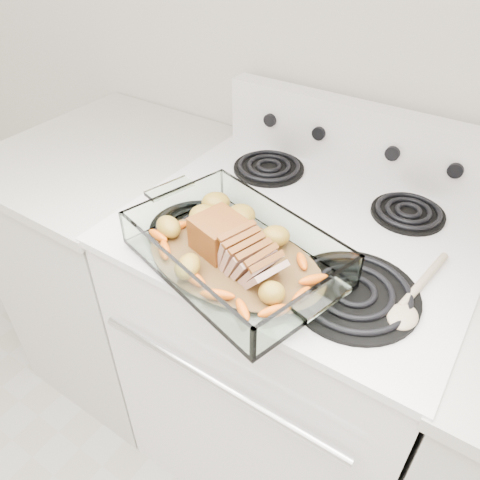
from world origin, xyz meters
The scene contains 6 objects.
electric_range centered at (0.00, 1.66, 0.48)m, with size 0.78×0.70×1.12m.
counter_left centered at (-0.67, 1.66, 0.47)m, with size 0.58×0.68×0.93m.
baking_dish centered at (-0.04, 1.44, 0.96)m, with size 0.41×0.27×0.08m.
pork_roast centered at (-0.06, 1.44, 0.99)m, with size 0.21×0.09×0.08m.
roast_vegetables centered at (-0.05, 1.47, 0.97)m, with size 0.37×0.20×0.05m.
wooden_spoon centered at (0.29, 1.53, 0.95)m, with size 0.05×0.25×0.02m.
Camera 1 is at (0.36, 0.85, 1.57)m, focal length 35.00 mm.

